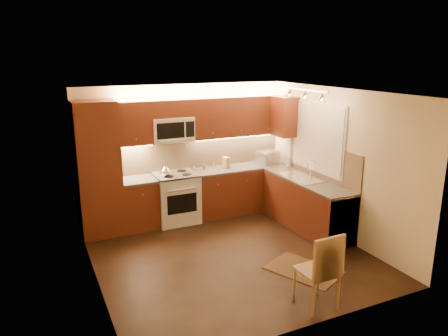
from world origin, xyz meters
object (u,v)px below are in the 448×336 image
kettle (166,171)px  soap_bottle (289,162)px  microwave (172,129)px  knife_block (226,163)px  stove (176,198)px  sink (303,173)px  dining_chair (317,269)px  toaster_oven (267,157)px

kettle → soap_bottle: kettle is taller
kettle → soap_bottle: size_ratio=1.27×
microwave → knife_block: (1.05, -0.07, -0.71)m
microwave → knife_block: size_ratio=3.61×
stove → sink: (2.00, -1.12, 0.52)m
sink → kettle: size_ratio=4.03×
sink → soap_bottle: soap_bottle is taller
kettle → soap_bottle: bearing=1.1°
microwave → dining_chair: (0.65, -3.50, -1.23)m
stove → microwave: size_ratio=1.21×
microwave → kettle: 0.76m
microwave → kettle: microwave is taller
kettle → knife_block: (1.26, 0.16, -0.02)m
knife_block → toaster_oven: bearing=-12.3°
toaster_oven → soap_bottle: 0.46m
microwave → kettle: bearing=-132.7°
stove → knife_block: bearing=3.5°
microwave → dining_chair: size_ratio=0.77×
sink → knife_block: (-0.95, 1.19, 0.03)m
knife_block → microwave: bearing=166.4°
stove → microwave: microwave is taller
sink → soap_bottle: 0.82m
sink → toaster_oven: toaster_oven is taller
sink → kettle: kettle is taller
kettle → toaster_oven: size_ratio=0.50×
dining_chair → microwave: bearing=99.2°
microwave → toaster_oven: microwave is taller
toaster_oven → soap_bottle: bearing=-64.5°
stove → sink: 2.35m
toaster_oven → knife_block: bearing=164.3°
knife_block → dining_chair: (-0.39, -3.43, -0.51)m
sink → toaster_oven: bearing=93.1°
kettle → toaster_oven: (2.15, 0.12, 0.00)m
sink → toaster_oven: size_ratio=2.03×
toaster_oven → sink: bearing=-99.9°
soap_bottle → dining_chair: 3.44m
toaster_oven → stove: bearing=167.6°
soap_bottle → toaster_oven: bearing=137.1°
microwave → soap_bottle: (2.22, -0.47, -0.74)m
microwave → knife_block: 1.27m
microwave → toaster_oven: bearing=-3.3°
soap_bottle → dining_chair: size_ratio=0.17×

